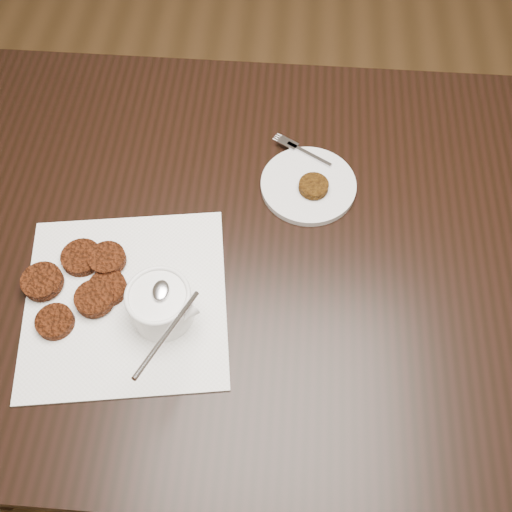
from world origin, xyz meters
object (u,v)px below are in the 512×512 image
at_px(plate_with_patty, 309,183).
at_px(napkin, 126,300).
at_px(sauce_ramekin, 157,294).
at_px(table, 260,325).

bearing_deg(plate_with_patty, napkin, -138.67).
distance_m(sauce_ramekin, plate_with_patty, 0.37).
relative_size(table, plate_with_patty, 7.99).
xyz_separation_m(sauce_ramekin, plate_with_patty, (0.23, 0.28, -0.06)).
height_order(napkin, plate_with_patty, plate_with_patty).
bearing_deg(napkin, plate_with_patty, 41.33).
distance_m(napkin, sauce_ramekin, 0.10).
bearing_deg(sauce_ramekin, napkin, 163.48).
bearing_deg(plate_with_patty, table, -122.57).
bearing_deg(plate_with_patty, sauce_ramekin, -129.27).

